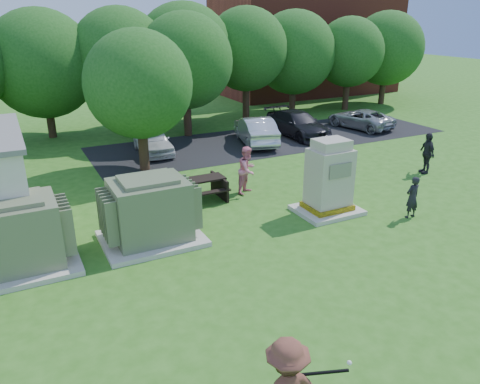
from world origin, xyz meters
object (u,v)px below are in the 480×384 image
picnic_table (198,187)px  person_at_picnic (247,170)px  transformer_right (150,212)px  person_by_generator (412,197)px  car_silver_b (360,119)px  car_white (153,141)px  car_dark (298,124)px  transformer_left (16,237)px  generator_cabinet (329,181)px  car_silver_a (256,130)px  person_walking_right (427,153)px

picnic_table → person_at_picnic: size_ratio=1.09×
transformer_right → picnic_table: transformer_right is taller
person_by_generator → car_silver_b: person_by_generator is taller
person_at_picnic → car_white: person_at_picnic is taller
car_silver_b → transformer_right: bearing=17.8°
picnic_table → car_dark: bearing=37.0°
transformer_left → person_by_generator: (12.17, -2.29, -0.23)m
generator_cabinet → car_dark: bearing=62.1°
transformer_right → car_white: size_ratio=0.80×
person_by_generator → car_silver_a: 11.01m
car_white → car_silver_a: (5.47, -0.70, 0.09)m
transformer_right → car_dark: transformer_right is taller
transformer_left → generator_cabinet: (9.89, -0.63, 0.18)m
car_dark → car_silver_b: 4.49m
car_silver_a → car_silver_b: size_ratio=1.06×
person_walking_right → person_at_picnic: bearing=-80.6°
generator_cabinet → person_by_generator: bearing=-36.1°
car_white → person_walking_right: bearing=-37.3°
car_dark → car_silver_b: size_ratio=1.14×
car_silver_b → person_at_picnic: bearing=18.7°
transformer_left → car_silver_a: (12.11, 8.72, -0.24)m
generator_cabinet → car_white: 10.57m
car_silver_b → car_white: bearing=-13.8°
person_by_generator → car_dark: (2.85, 11.35, -0.04)m
person_at_picnic → car_silver_a: 7.44m
car_white → person_at_picnic: bearing=-73.3°
transformer_left → person_walking_right: transformer_left is taller
car_white → car_dark: 8.39m
person_walking_right → person_by_generator: bearing=-33.0°
generator_cabinet → person_walking_right: generator_cabinet is taller
car_silver_a → car_silver_b: bearing=-163.1°
transformer_left → person_at_picnic: size_ratio=1.62×
car_silver_a → person_by_generator: bearing=105.2°
transformer_right → picnic_table: 3.56m
transformer_left → car_dark: bearing=31.1°
transformer_left → picnic_table: bearing=21.4°
person_at_picnic → car_silver_a: person_at_picnic is taller
transformer_left → generator_cabinet: size_ratio=1.14×
transformer_right → person_by_generator: size_ratio=2.03×
transformer_left → car_white: 11.53m
car_silver_a → car_dark: (2.91, 0.34, -0.04)m
picnic_table → person_by_generator: (5.92, -4.74, 0.20)m
picnic_table → car_silver_a: (5.87, 6.27, 0.19)m
transformer_left → car_silver_b: (19.51, 8.97, -0.39)m
person_by_generator → car_silver_b: 13.44m
car_white → picnic_table: bearing=-89.5°
transformer_left → person_walking_right: (16.36, 0.97, -0.07)m
transformer_right → car_silver_a: size_ratio=0.68×
person_by_generator → car_silver_a: person_by_generator is taller
car_white → car_silver_b: size_ratio=0.89×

